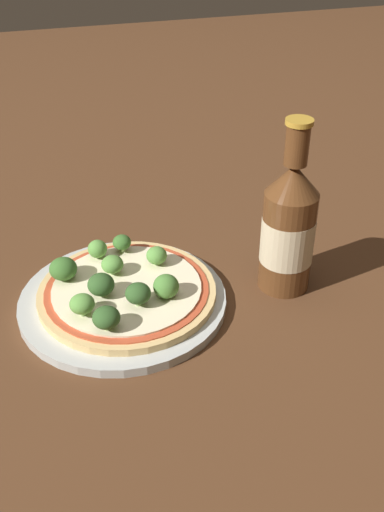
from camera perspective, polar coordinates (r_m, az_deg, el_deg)
ground_plane at (r=0.78m, az=-6.21°, el=-4.19°), size 3.00×3.00×0.00m
plate at (r=0.77m, az=-6.59°, el=-4.23°), size 0.26×0.26×0.01m
pizza at (r=0.76m, az=-6.11°, el=-3.32°), size 0.22×0.22×0.01m
broccoli_floret_0 at (r=0.81m, az=-6.70°, el=1.29°), size 0.02×0.02×0.03m
broccoli_floret_1 at (r=0.77m, az=-12.17°, el=-1.20°), size 0.04×0.04×0.03m
broccoli_floret_2 at (r=0.73m, az=-8.67°, el=-2.71°), size 0.03×0.03×0.03m
broccoli_floret_3 at (r=0.71m, az=-5.16°, el=-3.58°), size 0.03×0.03×0.03m
broccoli_floret_4 at (r=0.77m, az=-7.59°, el=-0.79°), size 0.03×0.03×0.03m
broccoli_floret_5 at (r=0.78m, az=-3.39°, el=0.05°), size 0.03×0.03×0.03m
broccoli_floret_6 at (r=0.71m, az=-10.43°, el=-4.52°), size 0.03×0.03×0.03m
broccoli_floret_7 at (r=0.68m, az=-8.17°, el=-5.84°), size 0.03×0.03×0.03m
broccoli_floret_8 at (r=0.73m, az=-2.49°, el=-2.90°), size 0.03×0.03×0.03m
broccoli_floret_9 at (r=0.81m, az=-8.99°, el=0.66°), size 0.03×0.03×0.03m
beer_bottle at (r=0.76m, az=9.17°, el=2.70°), size 0.07×0.07×0.23m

